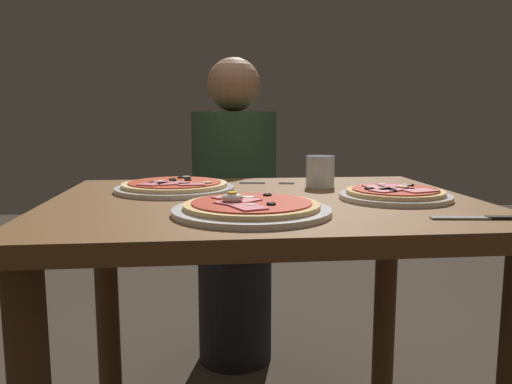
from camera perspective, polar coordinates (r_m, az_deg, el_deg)
dining_table at (r=1.24m, az=0.83°, el=-6.97°), size 1.00×0.81×0.77m
pizza_foreground at (r=1.01m, az=-0.54°, el=-1.83°), size 0.32×0.32×0.05m
pizza_across_left at (r=1.24m, az=15.35°, el=-0.24°), size 0.26×0.26×0.03m
pizza_across_right at (r=1.34m, az=-9.11°, el=0.59°), size 0.31×0.31×0.03m
water_glass_near at (r=1.41m, az=7.23°, el=2.05°), size 0.08×0.08×0.09m
fork at (r=1.48m, az=0.79°, el=1.05°), size 0.16×0.04×0.00m
knife at (r=1.06m, az=24.81°, el=-2.64°), size 0.20×0.04×0.01m
diner_person at (r=1.97m, az=-2.43°, el=-3.29°), size 0.32×0.32×1.18m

